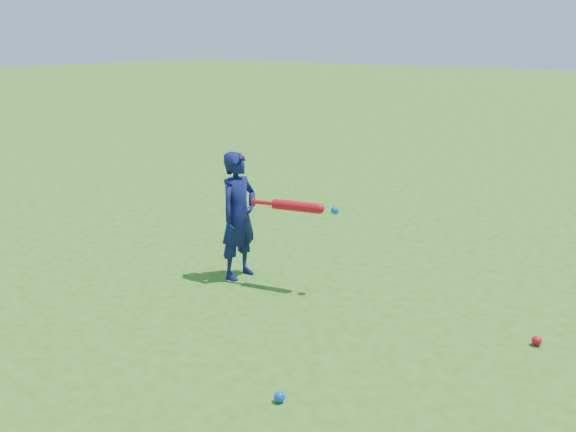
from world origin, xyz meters
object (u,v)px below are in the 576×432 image
object	(u,v)px
ground_ball_red	(537,341)
child	(239,216)
ground_ball_blue	(279,397)
bat_swing	(300,207)

from	to	relation	value
ground_ball_red	child	bearing A→B (deg)	-173.66
ground_ball_red	ground_ball_blue	size ratio (longest dim) A/B	1.04
ground_ball_blue	bat_swing	distance (m)	2.03
child	ground_ball_blue	size ratio (longest dim) A/B	16.45
child	bat_swing	distance (m)	0.66
ground_ball_red	bat_swing	xyz separation A→B (m)	(-2.06, -0.19, 0.73)
bat_swing	ground_ball_blue	bearing A→B (deg)	-71.66
child	bat_swing	bearing A→B (deg)	-80.80
child	ground_ball_blue	xyz separation A→B (m)	(1.67, -1.47, -0.56)
ground_ball_red	ground_ball_blue	xyz separation A→B (m)	(-1.03, -1.77, -0.00)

